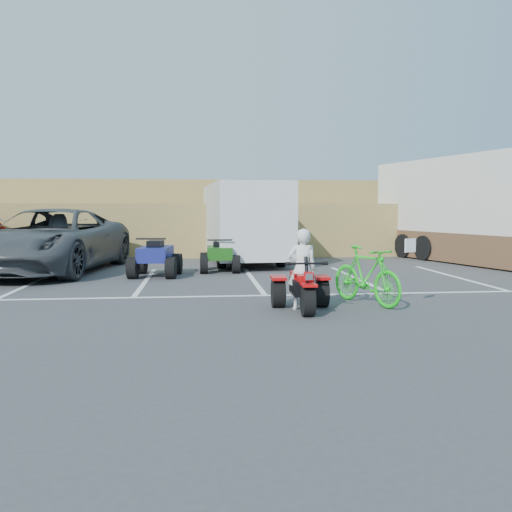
{
  "coord_description": "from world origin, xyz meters",
  "views": [
    {
      "loc": [
        -1.35,
        -8.69,
        1.81
      ],
      "look_at": [
        -0.39,
        0.48,
        1.0
      ],
      "focal_mm": 38.0,
      "sensor_mm": 36.0,
      "label": 1
    }
  ],
  "objects": [
    {
      "name": "ground",
      "position": [
        0.0,
        0.0,
        0.0
      ],
      "size": [
        100.0,
        100.0,
        0.0
      ],
      "primitive_type": "plane",
      "color": "#3D3D3F",
      "rests_on": "ground"
    },
    {
      "name": "parking_stripes",
      "position": [
        0.87,
        4.07,
        0.0
      ],
      "size": [
        28.0,
        5.16,
        0.01
      ],
      "color": "white",
      "rests_on": "ground"
    },
    {
      "name": "grass_embankment",
      "position": [
        0.0,
        15.48,
        1.42
      ],
      "size": [
        40.0,
        8.5,
        3.1
      ],
      "color": "olive",
      "rests_on": "ground"
    },
    {
      "name": "red_trike_atv",
      "position": [
        0.46,
        0.63,
        0.0
      ],
      "size": [
        1.1,
        1.44,
        0.92
      ],
      "primitive_type": null,
      "rotation": [
        0.0,
        0.0,
        -0.03
      ],
      "color": "#B50A0C",
      "rests_on": "ground"
    },
    {
      "name": "rider",
      "position": [
        0.47,
        0.78,
        0.73
      ],
      "size": [
        0.54,
        0.36,
        1.46
      ],
      "primitive_type": "imported",
      "rotation": [
        0.0,
        0.0,
        3.11
      ],
      "color": "white",
      "rests_on": "ground"
    },
    {
      "name": "green_dirt_bike",
      "position": [
        1.78,
        1.2,
        0.55
      ],
      "size": [
        1.23,
        1.88,
        1.1
      ],
      "primitive_type": "imported",
      "rotation": [
        0.0,
        0.0,
        0.43
      ],
      "color": "#14BF19",
      "rests_on": "ground"
    },
    {
      "name": "grey_pickup",
      "position": [
        -5.57,
        7.23,
        0.91
      ],
      "size": [
        3.93,
        6.89,
        1.81
      ],
      "primitive_type": "imported",
      "rotation": [
        0.0,
        0.0,
        -0.15
      ],
      "color": "#404347",
      "rests_on": "ground"
    },
    {
      "name": "cargo_trailer",
      "position": [
        0.13,
        9.25,
        1.41
      ],
      "size": [
        2.63,
        5.73,
        2.61
      ],
      "rotation": [
        0.0,
        0.0,
        0.07
      ],
      "color": "silver",
      "rests_on": "ground"
    },
    {
      "name": "rv_motorhome",
      "position": [
        8.15,
        7.95,
        1.51
      ],
      "size": [
        4.91,
        9.97,
        3.48
      ],
      "rotation": [
        0.0,
        0.0,
        0.27
      ],
      "color": "silver",
      "rests_on": "ground"
    },
    {
      "name": "quad_atv_blue",
      "position": [
        -2.53,
        5.94,
        0.0
      ],
      "size": [
        1.39,
        1.76,
        1.07
      ],
      "primitive_type": null,
      "rotation": [
        0.0,
        0.0,
        -0.11
      ],
      "color": "navy",
      "rests_on": "ground"
    },
    {
      "name": "quad_atv_green",
      "position": [
        -0.78,
        6.86,
        0.0
      ],
      "size": [
        1.12,
        1.49,
        0.97
      ],
      "primitive_type": null,
      "rotation": [
        0.0,
        0.0,
        -0.01
      ],
      "color": "#185212",
      "rests_on": "ground"
    }
  ]
}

